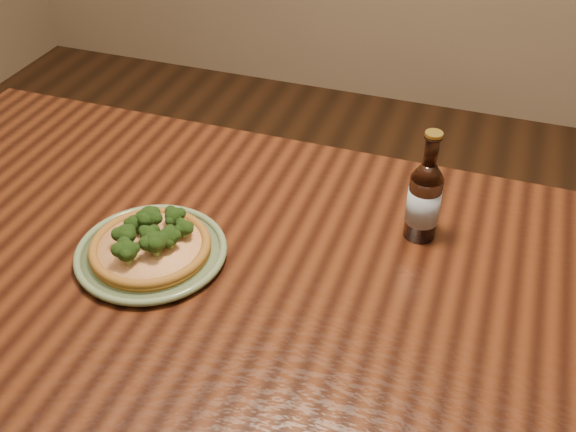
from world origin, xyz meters
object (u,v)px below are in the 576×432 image
(table, at_px, (220,298))
(pizza, at_px, (150,244))
(plate, at_px, (151,252))
(beer_bottle, at_px, (424,199))

(table, xyz_separation_m, pizza, (-0.12, -0.03, 0.12))
(table, relative_size, plate, 5.73)
(plate, bearing_deg, pizza, 71.00)
(beer_bottle, bearing_deg, pizza, -176.94)
(plate, height_order, pizza, pizza)
(pizza, bearing_deg, plate, -109.00)
(table, xyz_separation_m, plate, (-0.12, -0.03, 0.10))
(plate, relative_size, beer_bottle, 1.24)
(table, bearing_deg, plate, -166.74)
(plate, distance_m, beer_bottle, 0.51)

